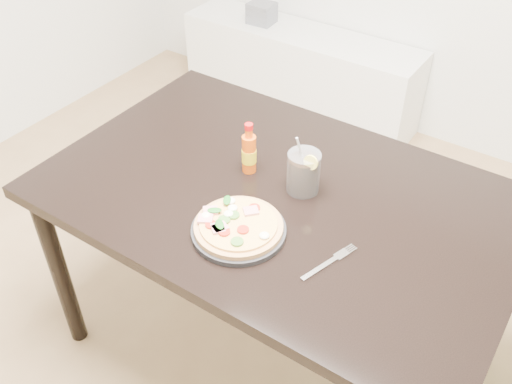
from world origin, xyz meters
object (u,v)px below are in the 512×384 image
Objects in this scene: plate at (239,231)px; cola_cup at (303,173)px; fork at (331,261)px; media_console at (299,73)px; pizza at (237,225)px; hot_sauce_bottle at (249,153)px; dining_table at (278,212)px.

cola_cup is at bearing 79.38° from plate.
media_console is at bearing 139.77° from fork.
hot_sauce_bottle reaches higher than pizza.
dining_table is 0.16m from cola_cup.
plate is at bearing -61.28° from hot_sauce_bottle.
plate is 1.07× the size of pizza.
cola_cup is at bearing 42.40° from dining_table.
hot_sauce_bottle is (-0.14, 0.25, 0.06)m from plate.
plate is at bearing -100.62° from cola_cup.
fork is (0.26, 0.04, -0.02)m from pizza.
fork is at bearing -45.62° from cola_cup.
plate is 0.19× the size of media_console.
hot_sauce_bottle is 1.70m from media_console.
cola_cup reaches higher than fork.
hot_sauce_bottle reaches higher than fork.
dining_table is 1.75m from media_console.
cola_cup is (0.18, 0.01, -0.01)m from hot_sauce_bottle.
plate is at bearing -153.19° from fork.
fork is 2.04m from media_console.
media_console is (-0.79, 1.71, -0.53)m from pizza.
hot_sauce_bottle is at bearing -65.67° from media_console.
pizza is at bearing -101.38° from cola_cup.
hot_sauce_bottle is 0.91× the size of cola_cup.
cola_cup reaches higher than hot_sauce_bottle.
fork is at bearing -32.32° from dining_table.
pizza reaches higher than plate.
dining_table is 5.38× the size of plate.
plate is 0.29m from hot_sauce_bottle.
cola_cup reaches higher than pizza.
cola_cup is at bearing 4.25° from hot_sauce_bottle.
hot_sauce_bottle reaches higher than plate.
hot_sauce_bottle is 0.18m from cola_cup.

